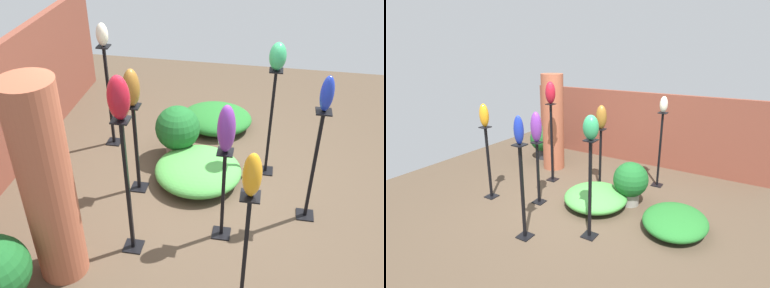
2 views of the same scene
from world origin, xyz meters
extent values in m
plane|color=#4C3D2D|center=(0.00, 0.00, 0.00)|extent=(8.00, 8.00, 0.00)
cube|color=brown|center=(0.00, 2.57, 0.84)|extent=(5.60, 0.12, 1.67)
cylinder|color=#9E5138|center=(-1.46, 1.25, 1.05)|extent=(0.48, 0.48, 2.11)
cube|color=black|center=(-1.06, 0.65, 0.01)|extent=(0.20, 0.20, 0.01)
cube|color=black|center=(-1.06, 0.65, 0.80)|extent=(0.04, 0.04, 1.59)
cube|color=black|center=(-1.06, 0.65, 1.59)|extent=(0.16, 0.16, 0.02)
cube|color=black|center=(-0.23, -1.18, 0.01)|extent=(0.20, 0.20, 0.01)
cube|color=black|center=(-0.23, -1.18, 0.70)|extent=(0.04, 0.04, 1.40)
cube|color=black|center=(-0.23, -1.18, 1.39)|extent=(0.16, 0.16, 0.02)
cube|color=black|center=(-1.58, -0.55, 0.01)|extent=(0.20, 0.20, 0.01)
cube|color=black|center=(-1.58, -0.55, 0.66)|extent=(0.04, 0.04, 1.33)
cube|color=black|center=(-1.58, -0.55, 1.32)|extent=(0.16, 0.16, 0.02)
cube|color=black|center=(-0.70, -0.25, 0.01)|extent=(0.20, 0.20, 0.01)
cube|color=black|center=(-0.70, -0.25, 0.56)|extent=(0.04, 0.04, 1.11)
cube|color=black|center=(-0.70, -0.25, 1.11)|extent=(0.16, 0.16, 0.02)
cube|color=black|center=(0.56, -0.68, 0.01)|extent=(0.20, 0.20, 0.01)
cube|color=black|center=(0.56, -0.68, 0.73)|extent=(0.04, 0.04, 1.46)
cube|color=black|center=(0.56, -0.68, 1.45)|extent=(0.16, 0.16, 0.02)
cube|color=black|center=(0.87, 1.52, 0.01)|extent=(0.20, 0.20, 0.01)
cube|color=black|center=(0.87, 1.52, 0.74)|extent=(0.04, 0.04, 1.48)
cube|color=black|center=(0.87, 1.52, 1.47)|extent=(0.16, 0.16, 0.02)
cube|color=black|center=(-0.07, 0.87, 0.01)|extent=(0.20, 0.20, 0.01)
cube|color=black|center=(-0.07, 0.87, 0.59)|extent=(0.04, 0.04, 1.18)
cube|color=black|center=(-0.07, 0.87, 1.17)|extent=(0.16, 0.16, 0.02)
ellipsoid|color=maroon|center=(-1.06, 0.65, 1.80)|extent=(0.19, 0.20, 0.42)
ellipsoid|color=#192D9E|center=(-0.23, -1.18, 1.59)|extent=(0.13, 0.13, 0.38)
ellipsoid|color=orange|center=(-1.58, -0.55, 1.52)|extent=(0.16, 0.15, 0.40)
ellipsoid|color=#6B2D8C|center=(-0.70, -0.25, 1.37)|extent=(0.19, 0.18, 0.51)
ellipsoid|color=#2D9356|center=(0.56, -0.68, 1.62)|extent=(0.21, 0.20, 0.33)
ellipsoid|color=beige|center=(0.87, 1.52, 1.63)|extent=(0.14, 0.15, 0.30)
ellipsoid|color=brown|center=(-0.07, 0.87, 1.40)|extent=(0.21, 0.19, 0.44)
cylinder|color=#2D2D33|center=(-2.02, 1.58, 0.13)|extent=(0.25, 0.25, 0.26)
sphere|color=#195923|center=(-2.02, 1.58, 0.52)|extent=(0.63, 0.63, 0.63)
cylinder|color=gray|center=(0.69, 0.52, 0.10)|extent=(0.32, 0.32, 0.21)
sphere|color=#195923|center=(0.69, 0.52, 0.46)|extent=(0.60, 0.60, 0.60)
ellipsoid|color=#236B28|center=(1.57, 0.11, 0.15)|extent=(0.94, 1.08, 0.30)
ellipsoid|color=#479942|center=(0.21, 0.16, 0.16)|extent=(1.08, 1.11, 0.31)
camera|label=1|loc=(-4.31, -0.58, 3.59)|focal=42.00mm
camera|label=2|loc=(2.36, -3.96, 2.56)|focal=28.00mm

